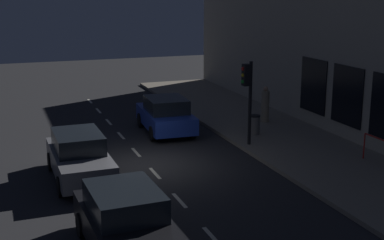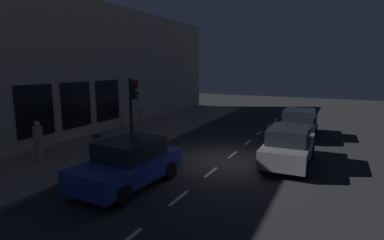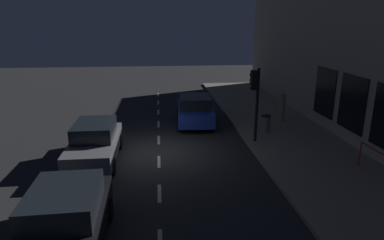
# 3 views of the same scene
# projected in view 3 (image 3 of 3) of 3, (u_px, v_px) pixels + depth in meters

# --- Properties ---
(ground_plane) EXTENTS (60.00, 60.00, 0.00)m
(ground_plane) POSITION_uv_depth(u_px,v_px,m) (159.00, 152.00, 14.35)
(ground_plane) COLOR #28282B
(sidewalk) EXTENTS (4.50, 32.00, 0.15)m
(sidewalk) POSITION_uv_depth(u_px,v_px,m) (299.00, 146.00, 14.93)
(sidewalk) COLOR gray
(sidewalk) RESTS_ON ground
(building_facade) EXTENTS (0.65, 32.00, 7.73)m
(building_facade) POSITION_uv_depth(u_px,v_px,m) (365.00, 60.00, 14.11)
(building_facade) COLOR #B2A893
(building_facade) RESTS_ON ground
(lane_centre_line) EXTENTS (0.12, 27.20, 0.01)m
(lane_centre_line) POSITION_uv_depth(u_px,v_px,m) (159.00, 162.00, 13.39)
(lane_centre_line) COLOR beige
(lane_centre_line) RESTS_ON ground
(traffic_light) EXTENTS (0.48, 0.32, 3.33)m
(traffic_light) POSITION_uv_depth(u_px,v_px,m) (255.00, 91.00, 14.67)
(traffic_light) COLOR black
(traffic_light) RESTS_ON sidewalk
(parked_car_0) EXTENTS (2.12, 4.08, 1.58)m
(parked_car_0) POSITION_uv_depth(u_px,v_px,m) (195.00, 110.00, 18.19)
(parked_car_0) COLOR #1E389E
(parked_car_0) RESTS_ON ground
(parked_car_1) EXTENTS (1.83, 4.21, 1.58)m
(parked_car_1) POSITION_uv_depth(u_px,v_px,m) (95.00, 142.00, 13.25)
(parked_car_1) COLOR slate
(parked_car_1) RESTS_ON ground
(parked_car_2) EXTENTS (2.02, 4.19, 1.58)m
(parked_car_2) POSITION_uv_depth(u_px,v_px,m) (65.00, 222.00, 7.97)
(parked_car_2) COLOR black
(parked_car_2) RESTS_ON ground
(pedestrian_0) EXTENTS (0.40, 0.40, 1.67)m
(pedestrian_0) POSITION_uv_depth(u_px,v_px,m) (282.00, 107.00, 18.33)
(pedestrian_0) COLOR gray
(pedestrian_0) RESTS_ON sidewalk
(trash_bin) EXTENTS (0.46, 0.46, 0.83)m
(trash_bin) POSITION_uv_depth(u_px,v_px,m) (266.00, 123.00, 16.54)
(trash_bin) COLOR slate
(trash_bin) RESTS_ON sidewalk
(red_railing) EXTENTS (0.05, 2.09, 0.97)m
(red_railing) POSITION_uv_depth(u_px,v_px,m) (378.00, 158.00, 11.48)
(red_railing) COLOR red
(red_railing) RESTS_ON sidewalk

